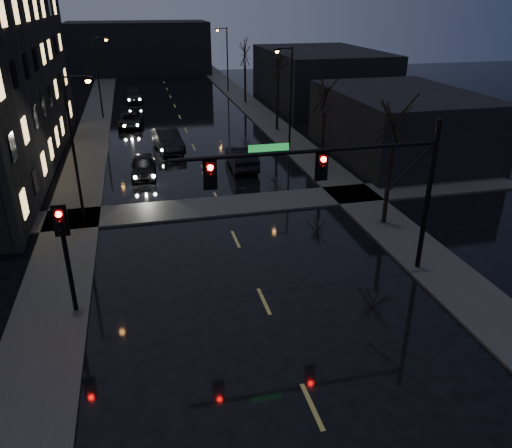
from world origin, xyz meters
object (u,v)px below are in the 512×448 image
oncoming_car_d (134,96)px  oncoming_car_c (131,120)px  oncoming_car_b (168,140)px  lead_car (242,156)px  oncoming_car_a (143,166)px

oncoming_car_d → oncoming_car_c: bearing=-94.1°
oncoming_car_b → lead_car: oncoming_car_b is taller
oncoming_car_d → lead_car: size_ratio=0.99×
oncoming_car_b → lead_car: bearing=-57.8°
oncoming_car_b → lead_car: (4.92, -5.89, -0.02)m
oncoming_car_c → oncoming_car_d: 13.07m
oncoming_car_a → oncoming_car_b: oncoming_car_b is taller
oncoming_car_b → oncoming_car_d: (-2.37, 22.04, -0.12)m
oncoming_car_d → lead_car: 28.86m
oncoming_car_c → lead_car: size_ratio=0.94×
oncoming_car_b → oncoming_car_c: oncoming_car_b is taller
oncoming_car_c → oncoming_car_a: bearing=-82.1°
oncoming_car_b → oncoming_car_c: bearing=100.2°
oncoming_car_b → lead_car: size_ratio=1.02×
oncoming_car_b → oncoming_car_d: size_ratio=1.03×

